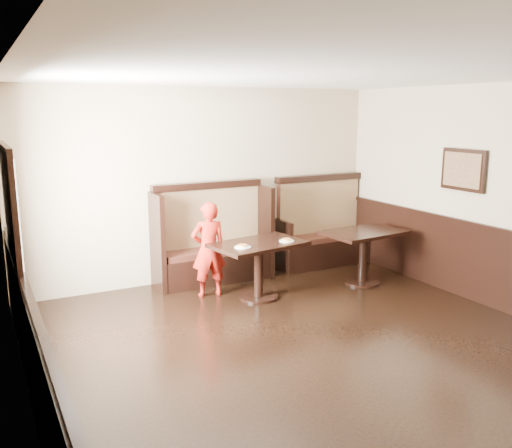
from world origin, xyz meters
TOP-DOWN VIEW (x-y plane):
  - ground at (0.00, 0.00)m, footprint 7.00×7.00m
  - room_shell at (-0.30, 0.28)m, footprint 7.00×7.00m
  - booth_main at (0.00, 3.30)m, footprint 1.75×0.72m
  - booth_neighbor at (1.95, 3.29)m, footprint 1.65×0.72m
  - table_main at (0.24, 2.28)m, footprint 1.31×0.94m
  - table_neighbor at (1.88, 2.15)m, footprint 1.17×0.82m
  - child at (-0.31, 2.68)m, footprint 0.50×0.36m
  - pizza_plate_left at (-0.07, 2.14)m, footprint 0.21×0.21m
  - pizza_plate_right at (0.60, 2.17)m, footprint 0.20×0.20m

SIDE VIEW (x-z plane):
  - ground at x=0.00m, z-range 0.00..0.00m
  - booth_neighbor at x=1.95m, z-range -0.24..1.21m
  - booth_main at x=0.00m, z-range -0.20..1.25m
  - table_neighbor at x=1.88m, z-range 0.19..0.97m
  - table_main at x=0.24m, z-range 0.20..0.97m
  - child at x=-0.31m, z-range 0.00..1.29m
  - room_shell at x=-0.30m, z-range -2.83..4.17m
  - pizza_plate_right at x=0.60m, z-range 0.76..0.80m
  - pizza_plate_left at x=-0.07m, z-range 0.76..0.80m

